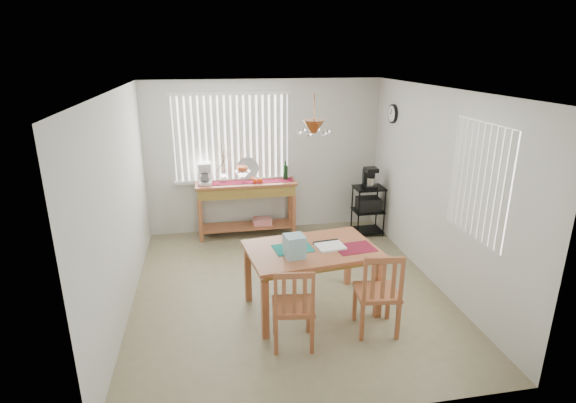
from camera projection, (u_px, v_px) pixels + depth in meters
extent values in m
cube|color=gray|center=(288.00, 289.00, 6.01)|extent=(4.00, 4.50, 0.01)
cube|color=silver|center=(264.00, 156.00, 7.74)|extent=(4.00, 0.10, 2.60)
cube|color=silver|center=(341.00, 287.00, 3.45)|extent=(4.00, 0.10, 2.60)
cube|color=silver|center=(116.00, 206.00, 5.25)|extent=(0.10, 4.50, 2.60)
cube|color=silver|center=(440.00, 188.00, 5.94)|extent=(0.10, 4.50, 2.60)
cube|color=white|center=(288.00, 85.00, 5.17)|extent=(4.00, 4.50, 0.10)
cube|color=white|center=(232.00, 138.00, 7.48)|extent=(1.90, 0.01, 1.40)
cube|color=white|center=(177.00, 140.00, 7.32)|extent=(0.07, 0.03, 1.40)
cube|color=white|center=(183.00, 140.00, 7.34)|extent=(0.07, 0.03, 1.40)
cube|color=white|center=(190.00, 139.00, 7.36)|extent=(0.07, 0.03, 1.40)
cube|color=white|center=(196.00, 139.00, 7.38)|extent=(0.07, 0.03, 1.40)
cube|color=white|center=(203.00, 139.00, 7.40)|extent=(0.07, 0.03, 1.40)
cube|color=white|center=(209.00, 139.00, 7.41)|extent=(0.07, 0.03, 1.40)
cube|color=white|center=(216.00, 139.00, 7.43)|extent=(0.07, 0.03, 1.40)
cube|color=white|center=(222.00, 138.00, 7.45)|extent=(0.07, 0.03, 1.40)
cube|color=white|center=(229.00, 138.00, 7.47)|extent=(0.07, 0.03, 1.40)
cube|color=white|center=(235.00, 138.00, 7.48)|extent=(0.07, 0.03, 1.40)
cube|color=white|center=(241.00, 138.00, 7.50)|extent=(0.07, 0.03, 1.40)
cube|color=white|center=(248.00, 138.00, 7.52)|extent=(0.07, 0.03, 1.40)
cube|color=white|center=(254.00, 137.00, 7.54)|extent=(0.07, 0.03, 1.40)
cube|color=white|center=(260.00, 137.00, 7.56)|extent=(0.07, 0.03, 1.40)
cube|color=white|center=(266.00, 137.00, 7.57)|extent=(0.07, 0.03, 1.40)
cube|color=white|center=(272.00, 137.00, 7.59)|extent=(0.07, 0.03, 1.40)
cube|color=white|center=(279.00, 136.00, 7.61)|extent=(0.07, 0.03, 1.40)
cube|color=white|center=(285.00, 136.00, 7.63)|extent=(0.07, 0.03, 1.40)
cube|color=white|center=(233.00, 180.00, 7.69)|extent=(1.98, 0.06, 0.06)
cube|color=white|center=(230.00, 93.00, 7.23)|extent=(1.98, 0.06, 0.06)
cube|color=white|center=(479.00, 181.00, 4.98)|extent=(0.01, 1.10, 1.30)
cube|color=white|center=(506.00, 195.00, 4.52)|extent=(0.03, 0.07, 1.30)
cube|color=white|center=(500.00, 192.00, 4.62)|extent=(0.03, 0.07, 1.30)
cube|color=white|center=(493.00, 189.00, 4.72)|extent=(0.03, 0.07, 1.30)
cube|color=white|center=(487.00, 186.00, 4.82)|extent=(0.03, 0.07, 1.30)
cube|color=white|center=(481.00, 183.00, 4.93)|extent=(0.03, 0.07, 1.30)
cube|color=white|center=(475.00, 180.00, 5.03)|extent=(0.03, 0.07, 1.30)
cube|color=white|center=(470.00, 178.00, 5.13)|extent=(0.03, 0.07, 1.30)
cube|color=white|center=(465.00, 175.00, 5.23)|extent=(0.03, 0.07, 1.30)
cube|color=white|center=(460.00, 173.00, 5.34)|extent=(0.03, 0.07, 1.30)
cube|color=white|center=(455.00, 170.00, 5.44)|extent=(0.03, 0.07, 1.30)
cylinder|color=black|center=(393.00, 114.00, 7.13)|extent=(0.04, 0.30, 0.30)
cylinder|color=white|center=(391.00, 114.00, 7.12)|extent=(0.01, 0.25, 0.25)
cylinder|color=#9C572A|center=(314.00, 110.00, 4.80)|extent=(0.01, 0.01, 0.34)
cone|color=#9C572A|center=(314.00, 126.00, 4.86)|extent=(0.24, 0.24, 0.14)
sphere|color=white|center=(328.00, 131.00, 4.91)|extent=(0.05, 0.05, 0.05)
sphere|color=white|center=(318.00, 130.00, 5.02)|extent=(0.05, 0.05, 0.05)
sphere|color=white|center=(304.00, 130.00, 4.99)|extent=(0.05, 0.05, 0.05)
sphere|color=white|center=(299.00, 132.00, 4.85)|extent=(0.05, 0.05, 0.05)
sphere|color=white|center=(309.00, 134.00, 4.74)|extent=(0.05, 0.05, 0.05)
sphere|color=white|center=(324.00, 134.00, 4.76)|extent=(0.05, 0.05, 0.05)
cube|color=#AE623B|center=(246.00, 183.00, 7.52)|extent=(1.67, 0.47, 0.04)
cube|color=#A48135|center=(246.00, 190.00, 7.55)|extent=(1.61, 0.43, 0.17)
cube|color=#AE623B|center=(200.00, 221.00, 7.39)|extent=(0.06, 0.06, 0.72)
cube|color=#AE623B|center=(294.00, 216.00, 7.66)|extent=(0.06, 0.06, 0.72)
cube|color=#AE623B|center=(201.00, 214.00, 7.73)|extent=(0.06, 0.06, 0.72)
cube|color=#AE623B|center=(290.00, 209.00, 8.00)|extent=(0.06, 0.06, 0.72)
cube|color=#AE623B|center=(247.00, 226.00, 7.76)|extent=(1.55, 0.41, 0.03)
cube|color=red|center=(262.00, 221.00, 7.78)|extent=(0.31, 0.23, 0.10)
cube|color=maroon|center=(246.00, 182.00, 7.51)|extent=(1.59, 0.26, 0.01)
cube|color=white|center=(205.00, 183.00, 7.39)|extent=(0.21, 0.25, 0.05)
cube|color=white|center=(205.00, 174.00, 7.42)|extent=(0.21, 0.08, 0.31)
cube|color=white|center=(204.00, 165.00, 7.27)|extent=(0.21, 0.23, 0.07)
cylinder|color=white|center=(205.00, 178.00, 7.33)|extent=(0.14, 0.14, 0.14)
cylinder|color=white|center=(243.00, 180.00, 7.46)|extent=(0.05, 0.05, 0.10)
cone|color=white|center=(243.00, 174.00, 7.43)|extent=(0.27, 0.27, 0.09)
sphere|color=#A91916|center=(246.00, 169.00, 7.41)|extent=(0.08, 0.08, 0.08)
sphere|color=#A91916|center=(243.00, 168.00, 7.45)|extent=(0.08, 0.08, 0.08)
sphere|color=#A91916|center=(240.00, 168.00, 7.43)|extent=(0.08, 0.08, 0.08)
sphere|color=#A91916|center=(240.00, 169.00, 7.37)|extent=(0.08, 0.08, 0.08)
sphere|color=#A91916|center=(244.00, 169.00, 7.36)|extent=(0.08, 0.08, 0.08)
sphere|color=#DF3D0B|center=(255.00, 181.00, 7.44)|extent=(0.08, 0.08, 0.08)
sphere|color=#DF3D0B|center=(260.00, 180.00, 7.46)|extent=(0.08, 0.08, 0.08)
cylinder|color=silver|center=(248.00, 168.00, 7.64)|extent=(0.38, 0.09, 0.37)
cylinder|color=white|center=(224.00, 178.00, 7.47)|extent=(0.08, 0.08, 0.15)
cylinder|color=#4C3823|center=(223.00, 160.00, 7.37)|extent=(0.09, 0.04, 0.46)
cylinder|color=#4C3823|center=(223.00, 159.00, 7.37)|extent=(0.14, 0.06, 0.51)
cylinder|color=#4C3823|center=(223.00, 162.00, 7.38)|extent=(0.18, 0.08, 0.38)
cylinder|color=#4C3823|center=(223.00, 157.00, 7.36)|extent=(0.06, 0.03, 0.57)
cylinder|color=#4C3823|center=(223.00, 162.00, 7.39)|extent=(0.23, 0.10, 0.32)
cylinder|color=black|center=(285.00, 173.00, 7.63)|extent=(0.08, 0.08, 0.24)
cylinder|color=black|center=(285.00, 163.00, 7.58)|extent=(0.03, 0.03, 0.08)
cylinder|color=black|center=(359.00, 215.00, 7.51)|extent=(0.02, 0.02, 0.84)
cylinder|color=black|center=(384.00, 213.00, 7.59)|extent=(0.02, 0.02, 0.84)
cylinder|color=black|center=(352.00, 208.00, 7.84)|extent=(0.02, 0.02, 0.84)
cylinder|color=black|center=(377.00, 206.00, 7.92)|extent=(0.02, 0.02, 0.84)
cube|color=black|center=(369.00, 188.00, 7.59)|extent=(0.50, 0.40, 0.03)
cube|color=black|center=(368.00, 211.00, 7.72)|extent=(0.50, 0.40, 0.02)
cube|color=black|center=(367.00, 230.00, 7.83)|extent=(0.50, 0.40, 0.02)
cube|color=black|center=(368.00, 204.00, 7.68)|extent=(0.38, 0.30, 0.22)
cube|color=black|center=(370.00, 186.00, 7.56)|extent=(0.20, 0.24, 0.05)
cube|color=black|center=(369.00, 178.00, 7.59)|extent=(0.20, 0.08, 0.30)
cube|color=black|center=(371.00, 169.00, 7.46)|extent=(0.20, 0.22, 0.07)
cylinder|color=silver|center=(370.00, 181.00, 7.52)|extent=(0.13, 0.13, 0.13)
cube|color=#AE623B|center=(312.00, 250.00, 5.32)|extent=(1.62, 1.16, 0.04)
cube|color=#A48135|center=(312.00, 254.00, 5.34)|extent=(1.50, 1.04, 0.06)
cube|color=#AE623B|center=(265.00, 310.00, 4.88)|extent=(0.08, 0.08, 0.70)
cube|color=#AE623B|center=(378.00, 290.00, 5.28)|extent=(0.08, 0.08, 0.70)
cube|color=#AE623B|center=(248.00, 275.00, 5.64)|extent=(0.08, 0.08, 0.70)
cube|color=#AE623B|center=(348.00, 260.00, 6.04)|extent=(0.08, 0.08, 0.70)
cube|color=#167D74|center=(293.00, 248.00, 5.30)|extent=(0.49, 0.38, 0.01)
cube|color=maroon|center=(355.00, 248.00, 5.31)|extent=(0.49, 0.38, 0.01)
cube|color=white|center=(330.00, 246.00, 5.33)|extent=(0.35, 0.30, 0.03)
cube|color=black|center=(326.00, 242.00, 5.45)|extent=(0.33, 0.07, 0.03)
cube|color=#89BEC8|center=(294.00, 246.00, 5.05)|extent=(0.24, 0.24, 0.26)
cube|color=#AE623B|center=(293.00, 306.00, 4.76)|extent=(0.49, 0.49, 0.04)
cube|color=#AE623B|center=(308.00, 315.00, 5.03)|extent=(0.05, 0.05, 0.43)
cube|color=#AE623B|center=(275.00, 316.00, 5.01)|extent=(0.05, 0.05, 0.43)
cube|color=#AE623B|center=(312.00, 335.00, 4.67)|extent=(0.05, 0.05, 0.43)
cube|color=#AE623B|center=(276.00, 337.00, 4.65)|extent=(0.05, 0.05, 0.43)
cube|color=#AE623B|center=(313.00, 294.00, 4.50)|extent=(0.04, 0.04, 0.48)
cube|color=#AE623B|center=(276.00, 295.00, 4.48)|extent=(0.04, 0.04, 0.48)
cube|color=#AE623B|center=(294.00, 276.00, 4.43)|extent=(0.40, 0.08, 0.06)
cube|color=#AE623B|center=(305.00, 296.00, 4.51)|extent=(0.04, 0.03, 0.38)
cube|color=#AE623B|center=(294.00, 296.00, 4.50)|extent=(0.04, 0.03, 0.38)
cube|color=#AE623B|center=(284.00, 297.00, 4.50)|extent=(0.04, 0.03, 0.38)
cube|color=#AE623B|center=(377.00, 292.00, 5.00)|extent=(0.51, 0.51, 0.04)
cube|color=#AE623B|center=(388.00, 302.00, 5.27)|extent=(0.05, 0.05, 0.45)
cube|color=#AE623B|center=(355.00, 303.00, 5.25)|extent=(0.05, 0.05, 0.45)
cube|color=#AE623B|center=(398.00, 321.00, 4.90)|extent=(0.05, 0.05, 0.45)
cube|color=#AE623B|center=(362.00, 322.00, 4.88)|extent=(0.05, 0.05, 0.45)
cube|color=#AE623B|center=(402.00, 279.00, 4.72)|extent=(0.04, 0.04, 0.51)
cube|color=#AE623B|center=(365.00, 280.00, 4.70)|extent=(0.04, 0.04, 0.51)
cube|color=#AE623B|center=(385.00, 260.00, 4.64)|extent=(0.42, 0.08, 0.07)
cube|color=#AE623B|center=(394.00, 281.00, 4.73)|extent=(0.05, 0.03, 0.41)
cube|color=#AE623B|center=(383.00, 281.00, 4.72)|extent=(0.05, 0.03, 0.41)
cube|color=#AE623B|center=(373.00, 282.00, 4.71)|extent=(0.05, 0.03, 0.41)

